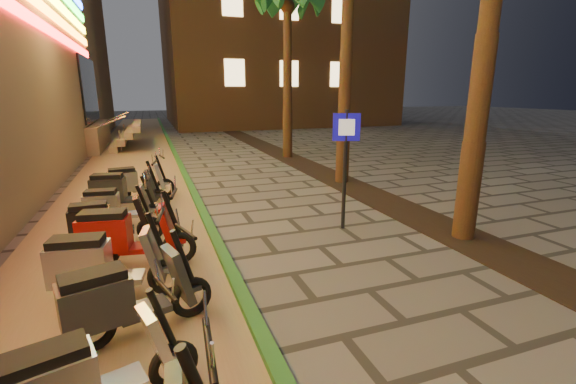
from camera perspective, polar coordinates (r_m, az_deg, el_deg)
name	(u,v)px	position (r m, az deg, el deg)	size (l,w,h in m)	color
ground	(344,337)	(4.72, 8.31, -20.43)	(120.00, 120.00, 0.00)	#474442
parking_strip	(131,177)	(13.67, -22.29, 2.11)	(3.40, 60.00, 0.01)	#8C7251
green_curb	(184,172)	(13.68, -15.20, 2.89)	(0.18, 60.00, 0.10)	#266325
planting_strip	(377,198)	(10.38, 13.04, -0.83)	(1.20, 40.00, 0.02)	black
palm_d	(287,6)	(16.66, -0.08, 25.81)	(2.97, 3.02, 7.16)	#472D19
pedestrian_sign	(345,153)	(7.61, 8.51, 5.69)	(0.50, 0.21, 2.38)	black
scooter_4	(85,377)	(3.82, -27.85, -23.12)	(1.51, 0.79, 1.07)	black
scooter_5	(122,299)	(4.72, -23.39, -14.33)	(1.65, 0.87, 1.17)	black
scooter_6	(101,265)	(5.65, -25.91, -9.67)	(1.71, 0.70, 1.20)	black
scooter_7	(123,236)	(6.55, -23.21, -5.95)	(1.75, 0.76, 1.23)	black
scooter_8	(105,222)	(7.55, -25.44, -4.02)	(1.55, 0.54, 1.09)	black
scooter_9	(114,206)	(8.51, -24.32, -1.96)	(1.53, 0.57, 1.07)	black
scooter_10	(121,191)	(9.55, -23.54, 0.17)	(1.71, 0.72, 1.20)	black
scooter_11	(133,182)	(10.52, -21.93, 1.39)	(1.61, 0.68, 1.13)	black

